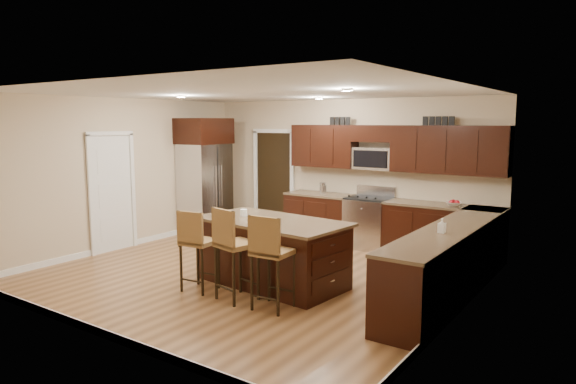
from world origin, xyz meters
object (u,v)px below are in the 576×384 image
Objects in this scene: refrigerator at (205,175)px; stool_right at (270,251)px; range at (369,222)px; stool_left at (196,241)px; stool_mid at (232,243)px; island at (272,254)px.

stool_right is at bearing -36.74° from refrigerator.
stool_right is 0.50× the size of refrigerator.
stool_right is at bearing -83.73° from range.
refrigerator is at bearing 125.91° from stool_left.
stool_mid is (-0.21, -3.53, 0.28)m from range.
range is at bearing 92.94° from stool_right.
island is at bearing 103.67° from stool_mid.
island is (-0.21, -2.68, -0.04)m from range.
stool_left is at bearing 176.48° from stool_right.
stool_mid is 1.02× the size of stool_right.
stool_mid reaches higher than range.
stool_right is (0.39, -3.53, 0.26)m from range.
stool_mid is 4.16m from refrigerator.
refrigerator is (-2.46, 2.75, 0.51)m from stool_left.
stool_left reaches higher than range.
stool_left is at bearing -48.23° from refrigerator.
refrigerator reaches higher than stool_mid.
stool_right reaches higher than island.
island is at bearing -31.66° from refrigerator.
refrigerator is (-3.69, 2.75, 0.47)m from stool_right.
stool_right is (0.60, -0.85, 0.31)m from island.
stool_right reaches higher than stool_left.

